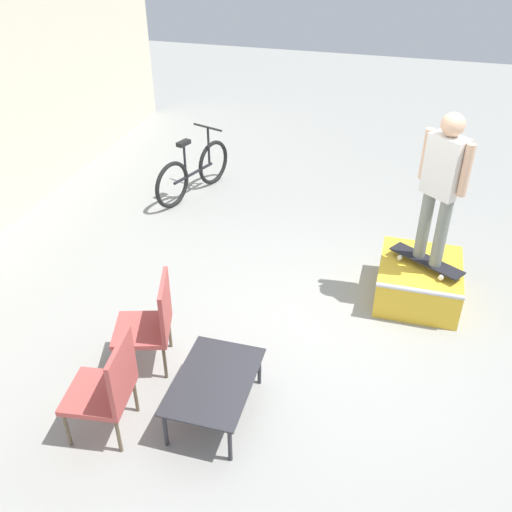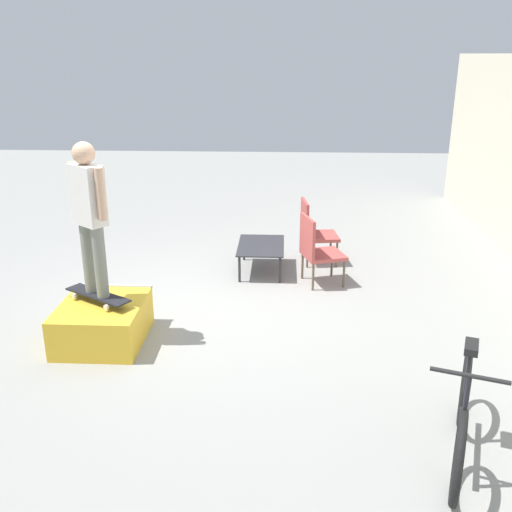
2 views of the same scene
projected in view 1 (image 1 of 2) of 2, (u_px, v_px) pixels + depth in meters
ground_plane at (321, 333)px, 6.00m from camera, size 24.00×24.00×0.00m
skate_ramp_box at (418, 281)px, 6.40m from camera, size 1.05×0.89×0.47m
skateboard_on_ramp at (426, 261)px, 6.19m from camera, size 0.61×0.82×0.07m
person_skater at (442, 179)px, 5.67m from camera, size 0.39×0.46×1.64m
coffee_table at (214, 383)px, 4.90m from camera, size 1.00×0.66×0.40m
patio_chair_left at (108, 386)px, 4.66m from camera, size 0.58×0.58×0.96m
patio_chair_right at (152, 321)px, 5.35m from camera, size 0.65×0.65×0.96m
bicycle at (194, 172)px, 8.51m from camera, size 1.58×0.67×0.96m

